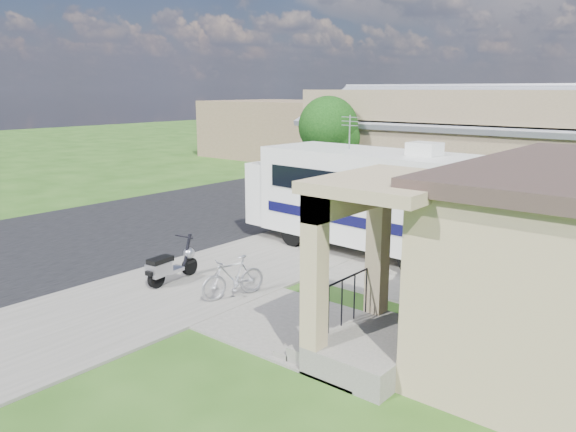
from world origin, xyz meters
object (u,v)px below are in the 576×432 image
Objects in this scene: pickup_truck at (331,173)px; bicycle at (233,280)px; shrub at (483,245)px; scooter at (170,266)px; motorhome at (367,196)px; van at (403,158)px; garden_hose at (352,328)px.

bicycle is at bearing 111.88° from pickup_truck.
shrub is 1.82× the size of scooter.
shrub is 5.63m from bicycle.
motorhome is at bearing 62.08° from scooter.
shrub is 15.55m from pickup_truck.
van is 15.81× the size of garden_hose.
pickup_truck reaches higher than scooter.
bicycle is at bearing -81.46° from van.
motorhome is 2.59× the size of shrub.
shrub is at bearing -26.87° from motorhome.
motorhome is 10.58m from pickup_truck.
bicycle is (-4.78, -2.77, -1.09)m from shrub.
pickup_truck is (-4.72, 13.58, 0.35)m from scooter.
bicycle is (1.95, 0.30, -0.01)m from scooter.
bicycle reaches higher than garden_hose.
scooter is at bearing -86.66° from van.
van is (-11.52, 17.85, -0.68)m from shrub.
pickup_truck is at bearing 137.44° from shrub.
motorhome is 1.29× the size of van.
garden_hose is at bearing -122.62° from shrub.
motorhome is 6.21m from scooter.
van is at bearing 96.59° from scooter.
garden_hose is (5.11, 0.55, -0.41)m from scooter.
motorhome reaches higher than garden_hose.
pickup_truck is (-6.67, 13.28, 0.36)m from bicycle.
garden_hose is (-1.62, -2.53, -1.49)m from shrub.
van is at bearing 125.25° from bicycle.
van reaches higher than scooter.
pickup_truck is at bearing 127.01° from garden_hose.
scooter is (-6.73, -3.07, -1.08)m from shrub.
pickup_truck is at bearing -98.97° from van.
van is (-4.79, 20.92, 0.40)m from scooter.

